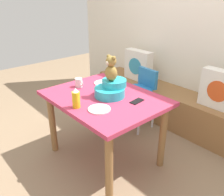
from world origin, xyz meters
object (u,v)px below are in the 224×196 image
at_px(pillow_floral_left, 138,65).
at_px(cell_phone, 137,101).
at_px(highchair, 140,91).
at_px(pillow_floral_right, 221,90).
at_px(dining_table, 105,106).
at_px(coffee_mug, 79,83).
at_px(dinner_plate_far, 99,109).
at_px(ketchup_bottle, 76,98).
at_px(teddy_bear, 111,69).
at_px(infant_seat_teal, 111,89).
at_px(dinner_plate_near, 103,83).

xyz_separation_m(pillow_floral_left, cell_phone, (0.94, -1.02, 0.06)).
bearing_deg(highchair, pillow_floral_right, 26.72).
relative_size(pillow_floral_right, dining_table, 0.38).
relative_size(coffee_mug, dinner_plate_far, 0.60).
distance_m(pillow_floral_right, ketchup_bottle, 1.63).
bearing_deg(dining_table, ketchup_bottle, -85.64).
distance_m(pillow_floral_left, dinner_plate_far, 1.63).
distance_m(pillow_floral_right, highchair, 0.94).
height_order(pillow_floral_right, ketchup_bottle, ketchup_bottle).
distance_m(highchair, cell_phone, 0.82).
distance_m(pillow_floral_left, dining_table, 1.34).
bearing_deg(teddy_bear, highchair, 109.31).
distance_m(pillow_floral_left, infant_seat_teal, 1.31).
height_order(coffee_mug, dinner_plate_near, coffee_mug).
distance_m(pillow_floral_left, highchair, 0.62).
xyz_separation_m(highchair, dinner_plate_far, (0.41, -0.98, 0.22)).
height_order(dinner_plate_far, cell_phone, dinner_plate_far).
bearing_deg(dining_table, highchair, 105.52).
height_order(dining_table, infant_seat_teal, infant_seat_teal).
bearing_deg(infant_seat_teal, dinner_plate_far, -59.85).
bearing_deg(highchair, coffee_mug, -101.49).
xyz_separation_m(pillow_floral_left, dining_table, (0.64, -1.17, -0.05)).
bearing_deg(cell_phone, dining_table, -159.50).
xyz_separation_m(dining_table, ketchup_bottle, (0.03, -0.34, 0.20)).
relative_size(dining_table, infant_seat_teal, 3.47).
bearing_deg(dining_table, pillow_floral_left, 118.58).
distance_m(dining_table, ketchup_bottle, 0.40).
height_order(coffee_mug, cell_phone, coffee_mug).
distance_m(pillow_floral_right, teddy_bear, 1.30).
height_order(pillow_floral_right, infant_seat_teal, same).
distance_m(ketchup_bottle, cell_phone, 0.57).
bearing_deg(dinner_plate_far, teddy_bear, 120.20).
height_order(pillow_floral_left, coffee_mug, pillow_floral_left).
relative_size(dining_table, teddy_bear, 4.58).
distance_m(pillow_floral_left, teddy_bear, 1.35).
xyz_separation_m(teddy_bear, ketchup_bottle, (-0.01, -0.40, -0.19)).
height_order(pillow_floral_left, cell_phone, pillow_floral_left).
distance_m(pillow_floral_left, dinner_plate_near, 1.03).
bearing_deg(pillow_floral_left, dinner_plate_near, -69.54).
bearing_deg(dinner_plate_far, pillow_floral_left, 120.95).
bearing_deg(ketchup_bottle, teddy_bear, 88.76).
xyz_separation_m(dining_table, infant_seat_teal, (0.03, 0.06, 0.18)).
xyz_separation_m(pillow_floral_left, ketchup_bottle, (0.67, -1.52, 0.15)).
distance_m(dining_table, highchair, 0.79).
xyz_separation_m(teddy_bear, dinner_plate_near, (-0.32, 0.15, -0.27)).
relative_size(ketchup_bottle, cell_phone, 1.28).
bearing_deg(infant_seat_teal, cell_phone, 19.28).
height_order(pillow_floral_left, ketchup_bottle, ketchup_bottle).
relative_size(dining_table, cell_phone, 7.96).
height_order(pillow_floral_left, dining_table, pillow_floral_left).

